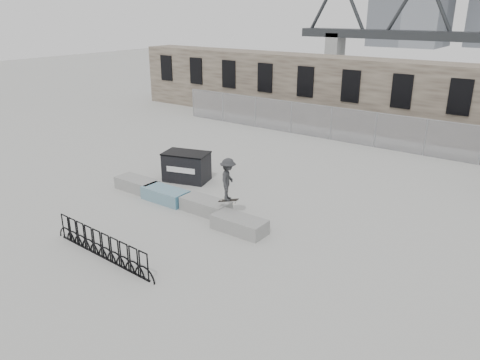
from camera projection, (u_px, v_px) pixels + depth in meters
name	position (u px, v px, depth m)	size (l,w,h in m)	color
ground	(192.00, 206.00, 18.84)	(120.00, 120.00, 0.00)	#A5A5A0
stone_wall	(358.00, 94.00, 30.35)	(36.00, 2.58, 4.50)	brown
chainlink_fence	(331.00, 123.00, 27.94)	(22.06, 0.06, 2.02)	gray
planter_far_left	(137.00, 184.00, 20.36)	(2.00, 0.90, 0.53)	#969693
planter_center_left	(165.00, 194.00, 19.22)	(2.00, 0.90, 0.53)	teal
planter_center_right	(206.00, 205.00, 18.15)	(2.00, 0.90, 0.53)	#969693
planter_offset	(239.00, 224.00, 16.59)	(2.00, 0.90, 0.53)	#969693
dumpster	(187.00, 166.00, 21.39)	(2.30, 1.77, 1.34)	black
bike_rack	(102.00, 245.00, 14.76)	(4.94, 0.28, 0.90)	black
skateboarder	(228.00, 179.00, 16.90)	(0.97, 1.18, 1.73)	#2D2E30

